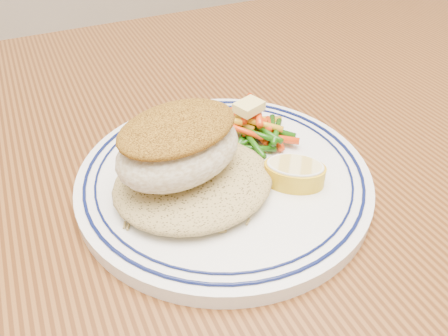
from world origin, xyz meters
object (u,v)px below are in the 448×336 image
(plate, at_px, (224,177))
(vegetable_pile, at_px, (250,126))
(dining_table, at_px, (202,241))
(rice_pilaf, at_px, (193,179))
(lemon_wedge, at_px, (294,172))
(fish_fillet, at_px, (179,145))

(plate, distance_m, vegetable_pile, 0.07)
(dining_table, distance_m, rice_pilaf, 0.13)
(vegetable_pile, bearing_deg, plate, -139.76)
(plate, relative_size, vegetable_pile, 2.87)
(lemon_wedge, bearing_deg, vegetable_pile, 91.17)
(dining_table, height_order, lemon_wedge, lemon_wedge)
(dining_table, xyz_separation_m, lemon_wedge, (0.07, -0.06, 0.12))
(rice_pilaf, height_order, lemon_wedge, rice_pilaf)
(fish_fillet, distance_m, lemon_wedge, 0.11)
(fish_fillet, bearing_deg, plate, 7.95)
(plate, relative_size, lemon_wedge, 3.85)
(plate, height_order, rice_pilaf, rice_pilaf)
(fish_fillet, bearing_deg, dining_table, 45.28)
(dining_table, xyz_separation_m, vegetable_pile, (0.07, 0.02, 0.13))
(plate, distance_m, lemon_wedge, 0.07)
(plate, xyz_separation_m, fish_fillet, (-0.05, -0.01, 0.06))
(fish_fillet, bearing_deg, vegetable_pile, 26.99)
(rice_pilaf, distance_m, vegetable_pile, 0.10)
(plate, bearing_deg, vegetable_pile, 40.24)
(plate, distance_m, fish_fillet, 0.07)
(fish_fillet, xyz_separation_m, vegetable_pile, (0.09, 0.05, -0.04))
(fish_fillet, bearing_deg, lemon_wedge, -19.98)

